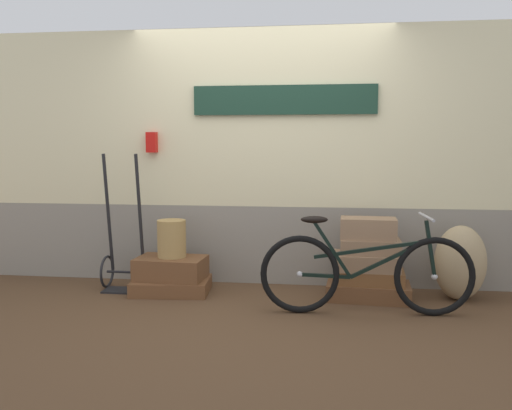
{
  "coord_description": "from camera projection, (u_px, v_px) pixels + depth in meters",
  "views": [
    {
      "loc": [
        0.62,
        -4.48,
        1.39
      ],
      "look_at": [
        0.01,
        0.25,
        0.85
      ],
      "focal_mm": 37.82,
      "sensor_mm": 36.0,
      "label": 1
    }
  ],
  "objects": [
    {
      "name": "burlap_sack",
      "position": [
        460.0,
        263.0,
        4.8
      ],
      "size": [
        0.45,
        0.38,
        0.67
      ],
      "primitive_type": "ellipsoid",
      "color": "tan",
      "rests_on": "ground"
    },
    {
      "name": "suitcase_2",
      "position": [
        368.0,
        291.0,
        4.84
      ],
      "size": [
        0.76,
        0.46,
        0.15
      ],
      "primitive_type": "cube",
      "rotation": [
        0.0,
        0.0,
        -0.07
      ],
      "color": "brown",
      "rests_on": "ground"
    },
    {
      "name": "suitcase_0",
      "position": [
        171.0,
        286.0,
        5.06
      ],
      "size": [
        0.74,
        0.54,
        0.13
      ],
      "primitive_type": "cube",
      "rotation": [
        0.0,
        0.0,
        0.08
      ],
      "color": "brown",
      "rests_on": "ground"
    },
    {
      "name": "suitcase_4",
      "position": [
        366.0,
        261.0,
        4.83
      ],
      "size": [
        0.59,
        0.38,
        0.14
      ],
      "primitive_type": "cube",
      "rotation": [
        0.0,
        0.0,
        -0.01
      ],
      "color": "#937051",
      "rests_on": "suitcase_3"
    },
    {
      "name": "suitcase_3",
      "position": [
        371.0,
        276.0,
        4.83
      ],
      "size": [
        0.6,
        0.38,
        0.12
      ],
      "primitive_type": "cube",
      "rotation": [
        0.0,
        0.0,
        -0.07
      ],
      "color": "brown",
      "rests_on": "suitcase_2"
    },
    {
      "name": "wicker_basket",
      "position": [
        172.0,
        239.0,
        5.04
      ],
      "size": [
        0.27,
        0.27,
        0.35
      ],
      "primitive_type": "cylinder",
      "color": "#A8844C",
      "rests_on": "suitcase_1"
    },
    {
      "name": "ground",
      "position": [
        251.0,
        309.0,
        4.66
      ],
      "size": [
        9.17,
        5.2,
        0.06
      ],
      "primitive_type": "cube",
      "color": "#513823"
    },
    {
      "name": "luggage_trolley",
      "position": [
        125.0,
        259.0,
        5.18
      ],
      "size": [
        0.4,
        0.38,
        1.3
      ],
      "color": "black",
      "rests_on": "ground"
    },
    {
      "name": "suitcase_1",
      "position": [
        171.0,
        268.0,
        5.05
      ],
      "size": [
        0.66,
        0.44,
        0.2
      ],
      "primitive_type": "cube",
      "rotation": [
        0.0,
        0.0,
        -0.07
      ],
      "color": "brown",
      "rests_on": "suitcase_0"
    },
    {
      "name": "suitcase_5",
      "position": [
        370.0,
        246.0,
        4.81
      ],
      "size": [
        0.53,
        0.32,
        0.13
      ],
      "primitive_type": "cube",
      "rotation": [
        0.0,
        0.0,
        -0.02
      ],
      "color": "#937051",
      "rests_on": "suitcase_4"
    },
    {
      "name": "suitcase_6",
      "position": [
        368.0,
        228.0,
        4.81
      ],
      "size": [
        0.5,
        0.3,
        0.19
      ],
      "primitive_type": "cube",
      "rotation": [
        0.0,
        0.0,
        -0.05
      ],
      "color": "#937051",
      "rests_on": "suitcase_5"
    },
    {
      "name": "station_building",
      "position": [
        264.0,
        158.0,
        5.35
      ],
      "size": [
        7.17,
        0.74,
        2.5
      ],
      "color": "gray",
      "rests_on": "ground"
    },
    {
      "name": "bicycle",
      "position": [
        366.0,
        273.0,
        4.38
      ],
      "size": [
        1.73,
        0.46,
        0.82
      ],
      "color": "black",
      "rests_on": "ground"
    }
  ]
}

